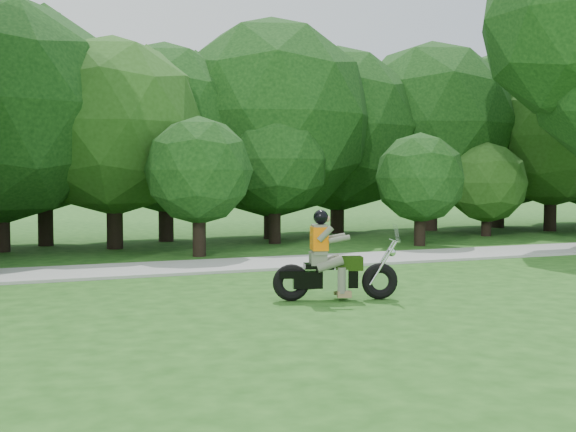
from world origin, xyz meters
TOP-DOWN VIEW (x-y plane):
  - ground at (0.00, 0.00)m, footprint 100.00×100.00m
  - walkway at (0.00, 8.00)m, footprint 60.00×2.20m
  - tree_line at (0.92, 14.90)m, footprint 39.13×11.39m
  - chopper_motorcycle at (-1.46, 3.10)m, footprint 2.02×0.90m

SIDE VIEW (x-z plane):
  - ground at x=0.00m, z-range 0.00..0.00m
  - walkway at x=0.00m, z-range 0.00..0.06m
  - chopper_motorcycle at x=-1.46m, z-range -0.19..1.28m
  - tree_line at x=0.92m, z-range -0.08..7.38m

